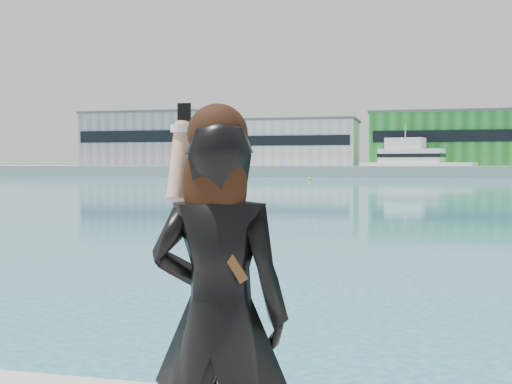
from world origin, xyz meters
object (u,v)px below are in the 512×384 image
at_px(buoy_extra, 309,180).
at_px(woman, 219,304).
at_px(buoy_far, 236,183).
at_px(motor_yacht, 414,163).

relative_size(buoy_extra, woman, 0.27).
distance_m(buoy_far, woman, 76.93).
distance_m(motor_yacht, buoy_far, 47.13).
bearing_deg(woman, motor_yacht, -92.75).
height_order(buoy_extra, woman, woman).
bearing_deg(motor_yacht, woman, -76.15).
height_order(motor_yacht, woman, motor_yacht).
xyz_separation_m(buoy_far, buoy_extra, (6.59, 16.56, 0.00)).
xyz_separation_m(buoy_extra, woman, (14.14, -90.62, 1.75)).
bearing_deg(buoy_far, woman, -74.36).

